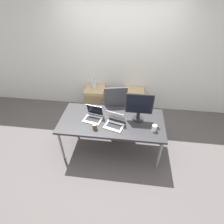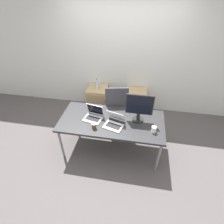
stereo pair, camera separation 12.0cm
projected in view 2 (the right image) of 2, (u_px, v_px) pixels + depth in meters
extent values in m
plane|color=#514C4C|center=(112.00, 147.00, 3.48)|extent=(14.00, 14.00, 0.00)
cube|color=silver|center=(123.00, 57.00, 3.83)|extent=(10.00, 0.05, 2.60)
cube|color=#28282B|center=(112.00, 121.00, 3.07)|extent=(1.82, 0.85, 0.04)
cylinder|color=gray|center=(61.00, 144.00, 3.11)|extent=(0.04, 0.04, 0.66)
cylinder|color=gray|center=(158.00, 157.00, 2.88)|extent=(0.04, 0.04, 0.66)
cylinder|color=gray|center=(75.00, 118.00, 3.68)|extent=(0.04, 0.04, 0.66)
cylinder|color=gray|center=(157.00, 127.00, 3.45)|extent=(0.04, 0.04, 0.66)
cylinder|color=#232326|center=(116.00, 122.00, 4.05)|extent=(0.56, 0.56, 0.04)
cylinder|color=gray|center=(116.00, 115.00, 3.92)|extent=(0.05, 0.05, 0.41)
cube|color=#38383D|center=(116.00, 107.00, 3.79)|extent=(0.57, 0.57, 0.07)
cube|color=#38383D|center=(117.00, 101.00, 3.38)|extent=(0.44, 0.13, 0.60)
cube|color=tan|center=(98.00, 99.00, 4.31)|extent=(0.46, 0.47, 0.61)
cube|color=#977D56|center=(96.00, 104.00, 4.12)|extent=(0.42, 0.01, 0.49)
cube|color=tan|center=(136.00, 103.00, 4.18)|extent=(0.46, 0.47, 0.61)
cube|color=#977D56|center=(135.00, 108.00, 4.00)|extent=(0.42, 0.01, 0.49)
cylinder|color=silver|center=(97.00, 84.00, 4.05)|extent=(0.08, 0.08, 0.21)
cylinder|color=#3359B2|center=(97.00, 79.00, 3.98)|extent=(0.04, 0.04, 0.02)
cube|color=silver|center=(93.00, 119.00, 3.06)|extent=(0.35, 0.28, 0.02)
cube|color=black|center=(93.00, 119.00, 3.06)|extent=(0.27, 0.17, 0.00)
cube|color=silver|center=(95.00, 109.00, 3.09)|extent=(0.31, 0.12, 0.22)
cube|color=black|center=(95.00, 110.00, 3.09)|extent=(0.29, 0.10, 0.20)
cube|color=silver|center=(113.00, 126.00, 2.92)|extent=(0.36, 0.30, 0.02)
cube|color=black|center=(113.00, 126.00, 2.91)|extent=(0.28, 0.19, 0.00)
cube|color=silver|center=(116.00, 116.00, 2.96)|extent=(0.33, 0.19, 0.20)
cube|color=black|center=(116.00, 116.00, 2.96)|extent=(0.30, 0.17, 0.18)
cylinder|color=black|center=(138.00, 120.00, 3.05)|extent=(0.20, 0.20, 0.02)
cylinder|color=black|center=(138.00, 116.00, 3.01)|extent=(0.06, 0.06, 0.13)
cube|color=black|center=(140.00, 105.00, 2.86)|extent=(0.46, 0.03, 0.37)
cube|color=black|center=(139.00, 105.00, 2.84)|extent=(0.42, 0.00, 0.33)
cylinder|color=white|center=(154.00, 129.00, 2.79)|extent=(0.08, 0.08, 0.11)
cylinder|color=brown|center=(94.00, 126.00, 2.87)|extent=(0.07, 0.07, 0.09)
cylinder|color=white|center=(94.00, 124.00, 2.84)|extent=(0.08, 0.08, 0.01)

